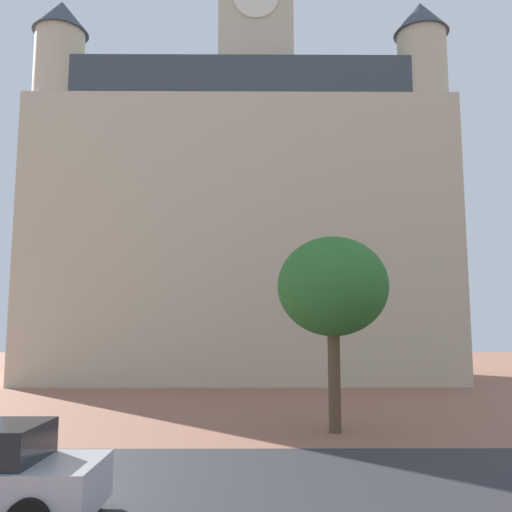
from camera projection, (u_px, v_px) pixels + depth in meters
The scene contains 4 objects.
ground_plane at pixel (257, 468), 12.05m from camera, with size 120.00×120.00×0.00m, color #93604C.
street_asphalt_strip at pixel (257, 492), 10.32m from camera, with size 120.00×7.50×0.00m, color #2D2D33.
landmark_building at pixel (243, 220), 35.21m from camera, with size 24.39×11.59×31.23m.
tree_curb_far at pixel (333, 287), 16.74m from camera, with size 3.34×3.34×5.79m.
Camera 1 is at (-0.10, -2.55, 3.01)m, focal length 38.96 mm.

